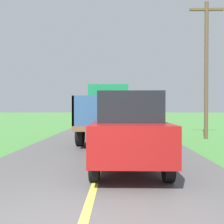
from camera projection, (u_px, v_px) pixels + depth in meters
name	position (u px, v px, depth m)	size (l,w,h in m)	color
banana_truck_near	(108.00, 111.00, 12.31)	(2.38, 5.82, 2.80)	#2D2D30
utility_pole_roadside	(206.00, 66.00, 12.88)	(1.76, 0.20, 7.25)	brown
following_car	(129.00, 129.00, 6.32)	(1.74, 4.10, 1.92)	maroon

